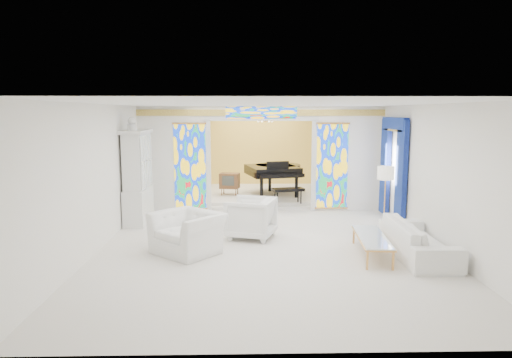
{
  "coord_description": "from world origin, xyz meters",
  "views": [
    {
      "loc": [
        -0.46,
        -11.03,
        2.82
      ],
      "look_at": [
        -0.19,
        0.2,
        1.18
      ],
      "focal_mm": 32.0,
      "sensor_mm": 36.0,
      "label": 1
    }
  ],
  "objects_px": {
    "grand_piano": "(276,170)",
    "tv_console": "(230,181)",
    "coffee_table": "(372,238)",
    "china_cabinet": "(138,178)",
    "armchair_right": "(251,218)",
    "sofa": "(418,239)",
    "armchair_left": "(188,233)"
  },
  "relations": [
    {
      "from": "armchair_left",
      "to": "tv_console",
      "type": "distance_m",
      "value": 5.62
    },
    {
      "from": "coffee_table",
      "to": "grand_piano",
      "type": "distance_m",
      "value": 6.24
    },
    {
      "from": "coffee_table",
      "to": "tv_console",
      "type": "relative_size",
      "value": 2.62
    },
    {
      "from": "coffee_table",
      "to": "grand_piano",
      "type": "xyz_separation_m",
      "value": [
        -1.52,
        6.02,
        0.58
      ]
    },
    {
      "from": "china_cabinet",
      "to": "coffee_table",
      "type": "relative_size",
      "value": 1.47
    },
    {
      "from": "grand_piano",
      "to": "tv_console",
      "type": "distance_m",
      "value": 1.53
    },
    {
      "from": "coffee_table",
      "to": "grand_piano",
      "type": "height_order",
      "value": "grand_piano"
    },
    {
      "from": "armchair_right",
      "to": "grand_piano",
      "type": "relative_size",
      "value": 0.33
    },
    {
      "from": "armchair_left",
      "to": "grand_piano",
      "type": "height_order",
      "value": "grand_piano"
    },
    {
      "from": "china_cabinet",
      "to": "grand_piano",
      "type": "bearing_deg",
      "value": 39.63
    },
    {
      "from": "grand_piano",
      "to": "sofa",
      "type": "bearing_deg",
      "value": -82.08
    },
    {
      "from": "sofa",
      "to": "armchair_right",
      "type": "bearing_deg",
      "value": 67.97
    },
    {
      "from": "grand_piano",
      "to": "armchair_right",
      "type": "bearing_deg",
      "value": -114.37
    },
    {
      "from": "armchair_left",
      "to": "coffee_table",
      "type": "bearing_deg",
      "value": 36.52
    },
    {
      "from": "armchair_right",
      "to": "tv_console",
      "type": "bearing_deg",
      "value": -154.44
    },
    {
      "from": "armchair_left",
      "to": "coffee_table",
      "type": "height_order",
      "value": "armchair_left"
    },
    {
      "from": "coffee_table",
      "to": "grand_piano",
      "type": "bearing_deg",
      "value": 104.15
    },
    {
      "from": "armchair_left",
      "to": "sofa",
      "type": "distance_m",
      "value": 4.59
    },
    {
      "from": "sofa",
      "to": "coffee_table",
      "type": "xyz_separation_m",
      "value": [
        -0.9,
        0.05,
        0.02
      ]
    },
    {
      "from": "china_cabinet",
      "to": "grand_piano",
      "type": "distance_m",
      "value": 4.87
    },
    {
      "from": "armchair_right",
      "to": "sofa",
      "type": "xyz_separation_m",
      "value": [
        3.29,
        -1.42,
        -0.12
      ]
    },
    {
      "from": "armchair_left",
      "to": "coffee_table",
      "type": "distance_m",
      "value": 3.69
    },
    {
      "from": "sofa",
      "to": "grand_piano",
      "type": "bearing_deg",
      "value": 23.11
    },
    {
      "from": "china_cabinet",
      "to": "sofa",
      "type": "height_order",
      "value": "china_cabinet"
    },
    {
      "from": "sofa",
      "to": "tv_console",
      "type": "height_order",
      "value": "tv_console"
    },
    {
      "from": "armchair_right",
      "to": "grand_piano",
      "type": "distance_m",
      "value": 4.75
    },
    {
      "from": "china_cabinet",
      "to": "tv_console",
      "type": "relative_size",
      "value": 3.87
    },
    {
      "from": "armchair_right",
      "to": "tv_console",
      "type": "height_order",
      "value": "armchair_right"
    },
    {
      "from": "armchair_left",
      "to": "sofa",
      "type": "relative_size",
      "value": 0.54
    },
    {
      "from": "sofa",
      "to": "coffee_table",
      "type": "distance_m",
      "value": 0.9
    },
    {
      "from": "armchair_right",
      "to": "tv_console",
      "type": "xyz_separation_m",
      "value": [
        -0.63,
        4.5,
        0.18
      ]
    },
    {
      "from": "china_cabinet",
      "to": "armchair_right",
      "type": "relative_size",
      "value": 2.68
    }
  ]
}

